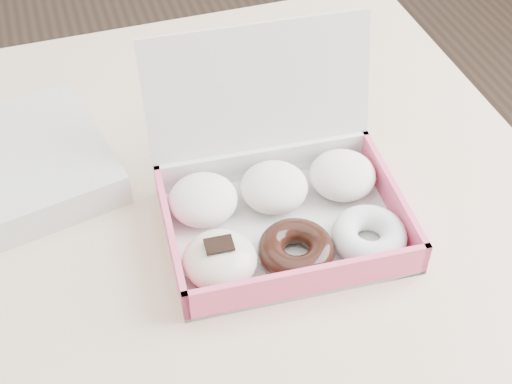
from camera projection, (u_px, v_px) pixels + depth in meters
name	position (u px, v px, depth m)	size (l,w,h in m)	color
table	(90.00, 252.00, 0.94)	(1.20, 0.80, 0.75)	tan
donut_box	(279.00, 203.00, 0.85)	(0.30, 0.27, 0.20)	silver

